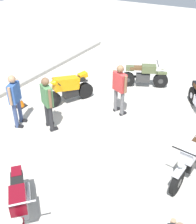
% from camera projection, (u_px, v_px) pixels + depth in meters
% --- Properties ---
extents(ground_plane, '(40.00, 40.00, 0.00)m').
position_uv_depth(ground_plane, '(109.00, 124.00, 9.16)').
color(ground_plane, '#B7B2A8').
extents(curb_edge, '(14.00, 0.30, 0.15)m').
position_uv_depth(curb_edge, '(9.00, 90.00, 11.13)').
color(curb_edge, '#9C978F').
rests_on(curb_edge, ground).
extents(motorcycle_maroon_cruiser, '(1.52, 1.60, 1.09)m').
position_uv_depth(motorcycle_maroon_cruiser, '(20.00, 204.00, 5.75)').
color(motorcycle_maroon_cruiser, black).
rests_on(motorcycle_maroon_cruiser, ground).
extents(motorcycle_orange_sportbike, '(1.83, 1.07, 1.14)m').
position_uv_depth(motorcycle_orange_sportbike, '(69.00, 88.00, 10.10)').
color(motorcycle_orange_sportbike, black).
rests_on(motorcycle_orange_sportbike, ground).
extents(motorcycle_silver_cruiser, '(2.09, 0.71, 1.09)m').
position_uv_depth(motorcycle_silver_cruiser, '(190.00, 159.00, 6.92)').
color(motorcycle_silver_cruiser, black).
rests_on(motorcycle_silver_cruiser, ground).
extents(motorcycle_olive_vintage, '(1.03, 1.83, 1.07)m').
position_uv_depth(motorcycle_olive_vintage, '(144.00, 76.00, 11.28)').
color(motorcycle_olive_vintage, black).
rests_on(motorcycle_olive_vintage, ground).
extents(person_in_green_shirt, '(0.49, 0.63, 1.78)m').
position_uv_depth(person_in_green_shirt, '(47.00, 100.00, 8.44)').
color(person_in_green_shirt, '#262628').
rests_on(person_in_green_shirt, ground).
extents(person_in_blue_shirt, '(0.65, 0.45, 1.75)m').
position_uv_depth(person_in_blue_shirt, '(15.00, 97.00, 8.63)').
color(person_in_blue_shirt, '#384772').
rests_on(person_in_blue_shirt, ground).
extents(person_in_red_shirt, '(0.47, 0.66, 1.79)m').
position_uv_depth(person_in_red_shirt, '(120.00, 86.00, 9.22)').
color(person_in_red_shirt, '#59595B').
rests_on(person_in_red_shirt, ground).
extents(traffic_cone, '(0.36, 0.36, 0.53)m').
position_uv_depth(traffic_cone, '(20.00, 100.00, 10.00)').
color(traffic_cone, black).
rests_on(traffic_cone, ground).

